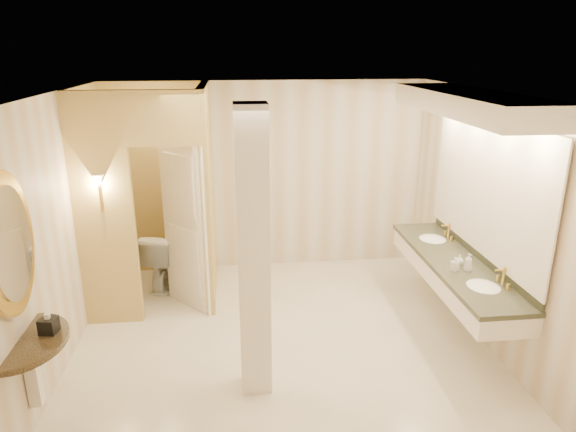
# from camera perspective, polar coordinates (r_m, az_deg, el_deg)

# --- Properties ---
(floor) EXTENTS (4.50, 4.50, 0.00)m
(floor) POSITION_cam_1_polar(r_m,az_deg,el_deg) (6.04, -0.88, -12.87)
(floor) COLOR white
(floor) RESTS_ON ground
(ceiling) EXTENTS (4.50, 4.50, 0.00)m
(ceiling) POSITION_cam_1_polar(r_m,az_deg,el_deg) (5.19, -1.03, 13.57)
(ceiling) COLOR silver
(ceiling) RESTS_ON wall_back
(wall_back) EXTENTS (4.50, 0.02, 2.70)m
(wall_back) POSITION_cam_1_polar(r_m,az_deg,el_deg) (7.38, -2.45, 4.34)
(wall_back) COLOR beige
(wall_back) RESTS_ON floor
(wall_front) EXTENTS (4.50, 0.02, 2.70)m
(wall_front) POSITION_cam_1_polar(r_m,az_deg,el_deg) (3.65, 2.14, -10.86)
(wall_front) COLOR beige
(wall_front) RESTS_ON floor
(wall_left) EXTENTS (0.02, 4.00, 2.70)m
(wall_left) POSITION_cam_1_polar(r_m,az_deg,el_deg) (5.72, -23.99, -1.44)
(wall_left) COLOR beige
(wall_left) RESTS_ON floor
(wall_right) EXTENTS (0.02, 4.00, 2.70)m
(wall_right) POSITION_cam_1_polar(r_m,az_deg,el_deg) (6.10, 20.60, 0.14)
(wall_right) COLOR beige
(wall_right) RESTS_ON floor
(toilet_closet) EXTENTS (1.50, 1.55, 2.70)m
(toilet_closet) POSITION_cam_1_polar(r_m,az_deg,el_deg) (6.39, -12.00, 2.05)
(toilet_closet) COLOR #D8C371
(toilet_closet) RESTS_ON floor
(wall_sconce) EXTENTS (0.14, 0.14, 0.42)m
(wall_sconce) POSITION_cam_1_polar(r_m,az_deg,el_deg) (5.93, -20.29, 3.53)
(wall_sconce) COLOR gold
(wall_sconce) RESTS_ON toilet_closet
(vanity) EXTENTS (0.75, 2.66, 2.09)m
(vanity) POSITION_cam_1_polar(r_m,az_deg,el_deg) (5.79, 19.08, 2.27)
(vanity) COLOR white
(vanity) RESTS_ON floor
(console_shelf) EXTENTS (0.88, 0.88, 1.89)m
(console_shelf) POSITION_cam_1_polar(r_m,az_deg,el_deg) (4.57, -28.16, -7.08)
(console_shelf) COLOR black
(console_shelf) RESTS_ON floor
(pillar) EXTENTS (0.28, 0.28, 2.70)m
(pillar) POSITION_cam_1_polar(r_m,az_deg,el_deg) (4.58, -3.84, -4.59)
(pillar) COLOR white
(pillar) RESTS_ON floor
(tissue_box) EXTENTS (0.15, 0.15, 0.13)m
(tissue_box) POSITION_cam_1_polar(r_m,az_deg,el_deg) (4.76, -25.05, -10.95)
(tissue_box) COLOR black
(tissue_box) RESTS_ON console_shelf
(toilet) EXTENTS (0.63, 0.87, 0.80)m
(toilet) POSITION_cam_1_polar(r_m,az_deg,el_deg) (7.17, -13.62, -4.65)
(toilet) COLOR white
(toilet) RESTS_ON floor
(soap_bottle_a) EXTENTS (0.09, 0.09, 0.15)m
(soap_bottle_a) POSITION_cam_1_polar(r_m,az_deg,el_deg) (5.71, 18.05, -5.07)
(soap_bottle_a) COLOR beige
(soap_bottle_a) RESTS_ON vanity
(soap_bottle_b) EXTENTS (0.09, 0.09, 0.11)m
(soap_bottle_b) POSITION_cam_1_polar(r_m,az_deg,el_deg) (5.89, 18.52, -4.62)
(soap_bottle_b) COLOR silver
(soap_bottle_b) RESTS_ON vanity
(soap_bottle_c) EXTENTS (0.09, 0.10, 0.19)m
(soap_bottle_c) POSITION_cam_1_polar(r_m,az_deg,el_deg) (5.74, 19.41, -4.88)
(soap_bottle_c) COLOR #C6B28C
(soap_bottle_c) RESTS_ON vanity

